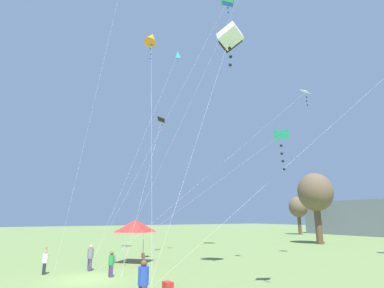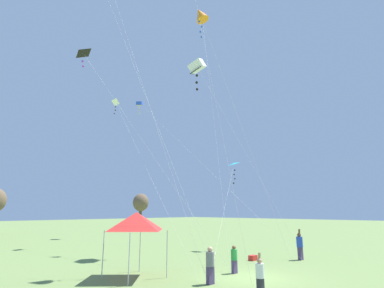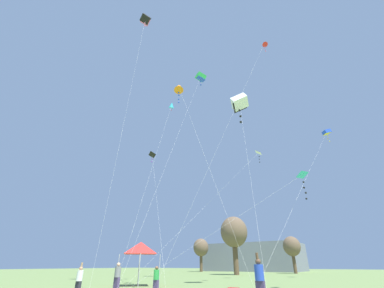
% 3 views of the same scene
% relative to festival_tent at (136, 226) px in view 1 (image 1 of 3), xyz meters
% --- Properties ---
extents(ground_plane, '(220.00, 220.00, 0.00)m').
position_rel_festival_tent_xyz_m(ground_plane, '(4.50, -4.43, -2.86)').
color(ground_plane, olive).
extents(distant_building, '(24.39, 15.71, 6.83)m').
position_rel_festival_tent_xyz_m(distant_building, '(-11.79, 56.69, 0.55)').
color(distant_building, slate).
rests_on(distant_building, ground).
extents(tree_far_right, '(3.84, 3.84, 7.75)m').
position_rel_festival_tent_xyz_m(tree_far_right, '(-20.69, 43.10, 2.64)').
color(tree_far_right, brown).
rests_on(tree_far_right, ground).
extents(tree_far_left, '(4.77, 4.77, 9.63)m').
position_rel_festival_tent_xyz_m(tree_far_left, '(-4.00, 27.58, 3.98)').
color(tree_far_left, brown).
rests_on(tree_far_left, ground).
extents(festival_tent, '(2.65, 2.65, 3.35)m').
position_rel_festival_tent_xyz_m(festival_tent, '(0.00, 0.00, 0.00)').
color(festival_tent, '#B7B7BC').
rests_on(festival_tent, ground).
extents(cooler_box, '(0.60, 0.40, 0.35)m').
position_rel_festival_tent_xyz_m(cooler_box, '(9.12, -1.36, -2.69)').
color(cooler_box, red).
rests_on(cooler_box, ground).
extents(person_green_shirt, '(0.35, 0.35, 1.49)m').
position_rel_festival_tent_xyz_m(person_green_shirt, '(4.57, -3.09, -2.06)').
color(person_green_shirt, '#473860').
rests_on(person_green_shirt, ground).
extents(person_grey_shirt, '(0.40, 0.40, 1.71)m').
position_rel_festival_tent_xyz_m(person_grey_shirt, '(1.70, -3.77, -1.94)').
color(person_grey_shirt, '#473860').
rests_on(person_grey_shirt, ground).
extents(person_white_shirt, '(0.35, 0.35, 1.70)m').
position_rel_festival_tent_xyz_m(person_white_shirt, '(1.59, -6.58, -2.04)').
color(person_white_shirt, '#282833').
rests_on(person_white_shirt, ground).
extents(person_blue_shirt, '(0.44, 0.44, 2.13)m').
position_rel_festival_tent_xyz_m(person_blue_shirt, '(11.66, -3.70, -1.83)').
color(person_blue_shirt, '#473860').
rests_on(person_blue_shirt, ground).
extents(kite_black_delta_0, '(7.80, 6.18, 13.40)m').
position_rel_festival_tent_xyz_m(kite_black_delta_0, '(-2.30, 3.07, 10.18)').
color(kite_black_delta_0, silver).
rests_on(kite_black_delta_0, ground).
extents(kite_white_delta_1, '(5.59, 17.74, 15.50)m').
position_rel_festival_tent_xyz_m(kite_white_delta_1, '(6.65, 13.84, 12.11)').
color(kite_white_delta_1, silver).
rests_on(kite_white_delta_1, ground).
extents(kite_orange_diamond_2, '(7.68, 2.98, 18.04)m').
position_rel_festival_tent_xyz_m(kite_orange_diamond_2, '(4.30, -0.88, 14.48)').
color(kite_orange_diamond_2, silver).
rests_on(kite_orange_diamond_2, ground).
extents(kite_cyan_diamond_3, '(2.43, 8.14, 20.12)m').
position_rel_festival_tent_xyz_m(kite_cyan_diamond_3, '(-0.37, 3.83, 16.76)').
color(kite_cyan_diamond_3, silver).
rests_on(kite_cyan_diamond_3, ground).
extents(kite_green_box_6, '(2.74, 14.91, 28.83)m').
position_rel_festival_tent_xyz_m(kite_green_box_6, '(0.25, 9.95, 25.19)').
color(kite_green_box_6, silver).
rests_on(kite_green_box_6, ground).
extents(kite_cyan_delta_7, '(11.61, 7.01, 8.10)m').
position_rel_festival_tent_xyz_m(kite_cyan_delta_7, '(13.25, 3.07, 4.82)').
color(kite_cyan_delta_7, silver).
rests_on(kite_cyan_delta_7, ground).
extents(kite_white_box_9, '(4.33, 8.35, 17.38)m').
position_rel_festival_tent_xyz_m(kite_white_box_9, '(8.69, 3.54, 13.56)').
color(kite_white_box_9, silver).
rests_on(kite_white_box_9, ground).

